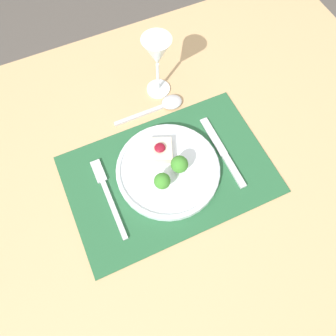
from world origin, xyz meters
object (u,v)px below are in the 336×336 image
object	(u,v)px
knife	(225,156)
dinner_plate	(168,169)
fork	(107,192)
wine_glass_near	(157,55)
spoon	(166,105)

from	to	relation	value
knife	dinner_plate	bearing A→B (deg)	172.11
fork	wine_glass_near	bearing A→B (deg)	45.56
fork	wine_glass_near	world-z (taller)	wine_glass_near
wine_glass_near	knife	bearing A→B (deg)	-75.74
knife	wine_glass_near	distance (m)	0.30
knife	wine_glass_near	bearing A→B (deg)	105.02
fork	wine_glass_near	size ratio (longest dim) A/B	1.18
spoon	fork	bearing A→B (deg)	-146.25
wine_glass_near	dinner_plate	bearing A→B (deg)	-108.38
dinner_plate	knife	world-z (taller)	dinner_plate
dinner_plate	spoon	bearing A→B (deg)	67.52
fork	spoon	xyz separation A→B (m)	(0.23, 0.17, 0.00)
spoon	wine_glass_near	world-z (taller)	wine_glass_near
dinner_plate	fork	world-z (taller)	dinner_plate
dinner_plate	wine_glass_near	bearing A→B (deg)	71.62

